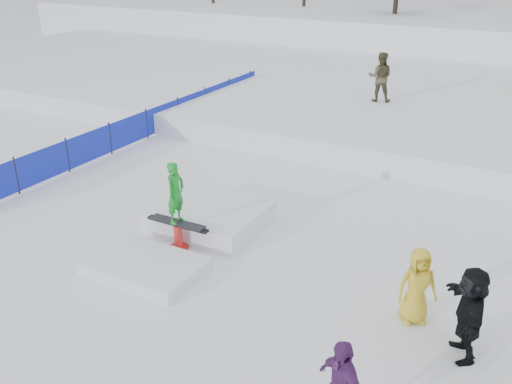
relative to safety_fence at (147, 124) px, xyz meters
The scene contains 8 objects.
ground 9.28m from the safety_fence, 45.44° to the right, with size 120.00×120.00×0.00m, color white.
snow_berm 24.29m from the safety_fence, 74.48° to the left, with size 60.00×14.00×2.40m, color white.
snow_midrise 11.43m from the safety_fence, 55.34° to the left, with size 50.00×18.00×0.80m, color white.
safety_fence is the anchor object (origin of this frame).
walker_olive 9.09m from the safety_fence, 43.21° to the left, with size 0.92×0.72×1.90m, color #403D27.
spectator_yellow 12.85m from the safety_fence, 28.99° to the right, with size 0.73×0.48×1.50m, color gold.
spectator_dark 14.00m from the safety_fence, 29.10° to the right, with size 1.58×0.50×1.70m, color black.
jib_rail_feature 8.02m from the safety_fence, 43.65° to the right, with size 2.60×4.40×2.11m.
Camera 1 is at (6.41, -8.77, 6.45)m, focal length 40.00 mm.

